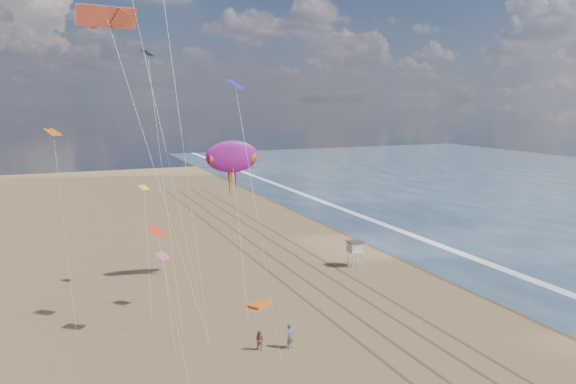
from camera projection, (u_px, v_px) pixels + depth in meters
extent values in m
plane|color=#42301E|center=(380.00, 235.00, 78.07)|extent=(260.00, 260.00, 0.00)
plane|color=white|center=(405.00, 232.00, 79.67)|extent=(260.00, 260.00, 0.00)
cube|color=brown|center=(270.00, 272.00, 61.26)|extent=(0.28, 120.00, 0.01)
cube|color=brown|center=(290.00, 270.00, 62.18)|extent=(0.28, 120.00, 0.01)
cube|color=brown|center=(313.00, 267.00, 63.25)|extent=(0.28, 120.00, 0.01)
cube|color=brown|center=(330.00, 265.00, 64.09)|extent=(0.28, 120.00, 0.01)
cylinder|color=silver|center=(352.00, 261.00, 62.75)|extent=(0.11, 0.11, 1.62)
cylinder|color=silver|center=(361.00, 260.00, 63.17)|extent=(0.11, 0.11, 1.62)
cylinder|color=silver|center=(348.00, 259.00, 63.74)|extent=(0.11, 0.11, 1.62)
cylinder|color=silver|center=(356.00, 257.00, 64.15)|extent=(0.11, 0.11, 1.62)
cube|color=silver|center=(355.00, 251.00, 63.30)|extent=(1.44, 1.44, 0.11)
cube|color=silver|center=(355.00, 247.00, 63.21)|extent=(1.35, 1.35, 0.99)
cube|color=#473D38|center=(355.00, 241.00, 63.11)|extent=(1.62, 1.62, 0.09)
cube|color=orange|center=(259.00, 304.00, 51.43)|extent=(2.42, 2.21, 0.23)
ellipsoid|color=#921683|center=(232.00, 157.00, 56.91)|extent=(4.97, 0.93, 2.95)
cone|color=red|center=(215.00, 159.00, 56.27)|extent=(1.33, 1.11, 1.11)
cone|color=yellow|center=(249.00, 158.00, 57.63)|extent=(1.33, 1.11, 1.11)
cylinder|color=silver|center=(240.00, 237.00, 52.48)|extent=(0.03, 0.03, 16.53)
imported|color=slate|center=(290.00, 336.00, 42.50)|extent=(0.85, 0.78, 1.94)
imported|color=#99524E|center=(260.00, 341.00, 42.10)|extent=(0.94, 0.95, 1.55)
cube|color=#D04A2E|center=(106.00, 17.00, 45.09)|extent=(4.86, 1.62, 1.66)
plane|color=black|center=(147.00, 53.00, 50.95)|extent=(1.61, 1.60, 0.60)
plane|color=#FDF41A|center=(144.00, 187.00, 55.13)|extent=(1.31, 1.27, 0.40)
plane|color=#E15784|center=(163.00, 256.00, 50.51)|extent=(1.61, 1.57, 0.46)
plane|color=#2821B5|center=(235.00, 84.00, 42.97)|extent=(1.83, 1.83, 0.79)
plane|color=red|center=(156.00, 231.00, 43.72)|extent=(1.77, 1.79, 0.71)
plane|color=orange|center=(53.00, 132.00, 48.50)|extent=(1.86, 1.84, 0.58)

